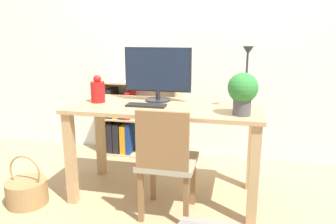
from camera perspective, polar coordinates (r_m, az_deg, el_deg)
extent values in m
plane|color=tan|center=(2.82, -0.47, -14.19)|extent=(10.00, 10.00, 0.00)
cube|color=silver|center=(3.50, 3.47, 13.39)|extent=(8.00, 0.05, 2.60)
cube|color=tan|center=(2.56, -0.50, 0.81)|extent=(1.49, 0.67, 0.03)
cube|color=tan|center=(2.67, -16.60, -7.83)|extent=(0.07, 0.07, 0.74)
cube|color=tan|center=(2.35, 14.71, -10.71)|extent=(0.07, 0.07, 0.74)
cube|color=tan|center=(3.14, -11.66, -4.26)|extent=(0.07, 0.07, 0.74)
cube|color=tan|center=(2.87, 14.43, -6.13)|extent=(0.07, 0.07, 0.74)
cylinder|color=#232326|center=(2.72, -1.78, 2.11)|extent=(0.21, 0.21, 0.02)
cylinder|color=#232326|center=(2.72, -1.79, 3.06)|extent=(0.04, 0.04, 0.08)
cube|color=#232326|center=(2.69, -1.79, 7.39)|extent=(0.55, 0.02, 0.36)
cube|color=#192338|center=(2.68, -1.82, 7.37)|extent=(0.53, 0.03, 0.33)
cube|color=black|center=(2.53, -3.82, 1.17)|extent=(0.31, 0.11, 0.02)
cylinder|color=red|center=(2.72, -12.11, 3.43)|extent=(0.11, 0.11, 0.17)
sphere|color=red|center=(2.70, -12.23, 5.65)|extent=(0.06, 0.06, 0.06)
cylinder|color=#2D2D33|center=(2.58, 13.22, 1.13)|extent=(0.10, 0.10, 0.02)
cylinder|color=#2D2D33|center=(2.54, 13.50, 6.10)|extent=(0.02, 0.02, 0.43)
cylinder|color=#2D2D33|center=(2.47, 13.79, 10.90)|extent=(0.01, 0.10, 0.01)
cone|color=#2D2D33|center=(2.43, 13.78, 10.37)|extent=(0.08, 0.08, 0.06)
cylinder|color=#4C4C51|center=(2.31, 12.73, 0.79)|extent=(0.12, 0.12, 0.11)
sphere|color=#2D7A33|center=(2.28, 12.92, 4.14)|extent=(0.21, 0.21, 0.21)
cube|color=#9E937F|center=(2.41, 0.05, -8.61)|extent=(0.40, 0.40, 0.04)
cube|color=brown|center=(2.16, -1.04, -5.05)|extent=(0.36, 0.03, 0.40)
cube|color=brown|center=(2.40, -4.74, -14.44)|extent=(0.04, 0.04, 0.39)
cube|color=brown|center=(2.33, 3.17, -15.31)|extent=(0.04, 0.04, 0.39)
cube|color=brown|center=(2.67, -2.62, -11.25)|extent=(0.04, 0.04, 0.39)
cube|color=brown|center=(2.61, 4.40, -11.90)|extent=(0.04, 0.04, 0.39)
cube|color=tan|center=(3.69, -10.37, -0.83)|extent=(0.02, 0.28, 0.81)
cube|color=tan|center=(3.46, 1.77, -1.58)|extent=(0.02, 0.28, 0.81)
cube|color=tan|center=(3.68, -4.38, -7.16)|extent=(0.81, 0.28, 0.02)
cube|color=tan|center=(3.48, -4.62, 5.12)|extent=(0.81, 0.28, 0.02)
cube|color=tan|center=(3.56, -4.50, -1.20)|extent=(0.77, 0.28, 0.02)
cube|color=black|center=(3.74, -9.52, -4.13)|extent=(0.06, 0.24, 0.34)
cube|color=black|center=(3.71, -8.48, -4.26)|extent=(0.07, 0.24, 0.33)
cube|color=orange|center=(3.69, -7.35, -4.45)|extent=(0.06, 0.24, 0.32)
cube|color=navy|center=(3.66, -6.49, -4.33)|extent=(0.05, 0.24, 0.34)
cube|color=black|center=(3.63, -9.72, 1.67)|extent=(0.07, 0.24, 0.32)
cube|color=orange|center=(3.62, -8.62, 0.95)|extent=(0.06, 0.24, 0.23)
cube|color=black|center=(3.59, -7.61, 0.83)|extent=(0.07, 0.24, 0.22)
cube|color=red|center=(3.56, -6.59, 1.37)|extent=(0.05, 0.24, 0.30)
cylinder|color=#997547|center=(2.88, -23.34, -12.68)|extent=(0.32, 0.32, 0.19)
torus|color=#997547|center=(2.81, -23.69, -9.49)|extent=(0.27, 0.02, 0.27)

